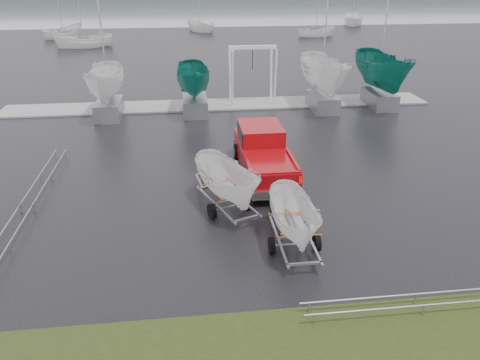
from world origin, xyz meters
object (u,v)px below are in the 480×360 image
at_px(trailer_hitched, 296,187).
at_px(boat_hoist, 252,67).
at_px(pickup_truck, 263,151).
at_px(trailer_parked, 227,150).

height_order(trailer_hitched, boat_hoist, trailer_hitched).
bearing_deg(pickup_truck, trailer_parked, -118.61).
bearing_deg(boat_hoist, trailer_hitched, -93.91).
distance_m(pickup_truck, trailer_hitched, 6.86).
xyz_separation_m(pickup_truck, trailer_parked, (-2.05, -3.72, 1.54)).
bearing_deg(boat_hoist, trailer_parked, -101.78).
xyz_separation_m(trailer_parked, boat_hoist, (3.31, 15.87, 0.02)).
relative_size(pickup_truck, trailer_hitched, 1.45).
bearing_deg(trailer_parked, trailer_hitched, -77.21).
height_order(trailer_hitched, trailer_parked, trailer_parked).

